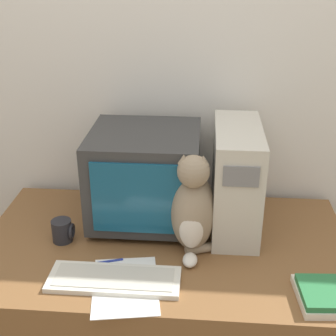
{
  "coord_description": "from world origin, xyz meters",
  "views": [
    {
      "loc": [
        0.13,
        -1.07,
        1.71
      ],
      "look_at": [
        0.01,
        0.47,
        0.99
      ],
      "focal_mm": 50.0,
      "sensor_mm": 36.0,
      "label": 1
    }
  ],
  "objects_px": {
    "mug": "(63,231)",
    "cat": "(193,209)",
    "pen": "(104,262)",
    "keyboard": "(114,279)",
    "crt_monitor": "(145,176)",
    "book_stack": "(324,295)",
    "computer_tower": "(236,179)"
  },
  "relations": [
    {
      "from": "pen",
      "to": "mug",
      "type": "xyz_separation_m",
      "value": [
        -0.18,
        0.13,
        0.04
      ]
    },
    {
      "from": "crt_monitor",
      "to": "mug",
      "type": "height_order",
      "value": "crt_monitor"
    },
    {
      "from": "crt_monitor",
      "to": "pen",
      "type": "bearing_deg",
      "value": -109.61
    },
    {
      "from": "keyboard",
      "to": "pen",
      "type": "bearing_deg",
      "value": 118.81
    },
    {
      "from": "crt_monitor",
      "to": "book_stack",
      "type": "bearing_deg",
      "value": -35.59
    },
    {
      "from": "cat",
      "to": "pen",
      "type": "relative_size",
      "value": 3.03
    },
    {
      "from": "pen",
      "to": "mug",
      "type": "relative_size",
      "value": 1.46
    },
    {
      "from": "cat",
      "to": "mug",
      "type": "relative_size",
      "value": 4.43
    },
    {
      "from": "crt_monitor",
      "to": "cat",
      "type": "bearing_deg",
      "value": -44.08
    },
    {
      "from": "mug",
      "to": "cat",
      "type": "bearing_deg",
      "value": -1.1
    },
    {
      "from": "keyboard",
      "to": "computer_tower",
      "type": "bearing_deg",
      "value": 43.74
    },
    {
      "from": "cat",
      "to": "mug",
      "type": "height_order",
      "value": "cat"
    },
    {
      "from": "computer_tower",
      "to": "book_stack",
      "type": "relative_size",
      "value": 2.12
    },
    {
      "from": "crt_monitor",
      "to": "cat",
      "type": "distance_m",
      "value": 0.27
    },
    {
      "from": "book_stack",
      "to": "pen",
      "type": "xyz_separation_m",
      "value": [
        -0.72,
        0.13,
        -0.02
      ]
    },
    {
      "from": "crt_monitor",
      "to": "mug",
      "type": "xyz_separation_m",
      "value": [
        -0.29,
        -0.18,
        -0.15
      ]
    },
    {
      "from": "crt_monitor",
      "to": "mug",
      "type": "relative_size",
      "value": 4.81
    },
    {
      "from": "cat",
      "to": "book_stack",
      "type": "height_order",
      "value": "cat"
    },
    {
      "from": "computer_tower",
      "to": "keyboard",
      "type": "relative_size",
      "value": 0.97
    },
    {
      "from": "keyboard",
      "to": "mug",
      "type": "xyz_separation_m",
      "value": [
        -0.23,
        0.22,
        0.03
      ]
    },
    {
      "from": "computer_tower",
      "to": "book_stack",
      "type": "bearing_deg",
      "value": -58.37
    },
    {
      "from": "pen",
      "to": "mug",
      "type": "height_order",
      "value": "mug"
    },
    {
      "from": "crt_monitor",
      "to": "computer_tower",
      "type": "xyz_separation_m",
      "value": [
        0.35,
        -0.01,
        0.01
      ]
    },
    {
      "from": "crt_monitor",
      "to": "book_stack",
      "type": "xyz_separation_m",
      "value": [
        0.61,
        -0.44,
        -0.17
      ]
    },
    {
      "from": "mug",
      "to": "keyboard",
      "type": "bearing_deg",
      "value": -43.48
    },
    {
      "from": "book_stack",
      "to": "computer_tower",
      "type": "bearing_deg",
      "value": 121.63
    },
    {
      "from": "keyboard",
      "to": "pen",
      "type": "height_order",
      "value": "keyboard"
    },
    {
      "from": "computer_tower",
      "to": "book_stack",
      "type": "height_order",
      "value": "computer_tower"
    },
    {
      "from": "cat",
      "to": "book_stack",
      "type": "relative_size",
      "value": 1.93
    },
    {
      "from": "crt_monitor",
      "to": "pen",
      "type": "distance_m",
      "value": 0.38
    },
    {
      "from": "computer_tower",
      "to": "book_stack",
      "type": "distance_m",
      "value": 0.53
    },
    {
      "from": "keyboard",
      "to": "pen",
      "type": "xyz_separation_m",
      "value": [
        -0.05,
        0.1,
        -0.01
      ]
    }
  ]
}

